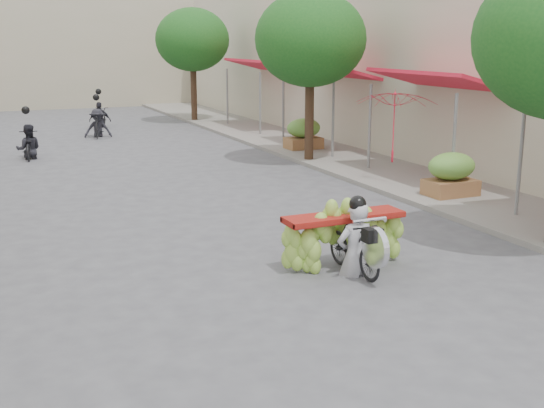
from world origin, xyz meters
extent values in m
cube|color=gray|center=(7.00, 15.00, 0.06)|extent=(4.00, 60.00, 0.12)
cube|color=beige|center=(12.00, 14.00, 3.00)|extent=(8.00, 40.00, 6.00)
cylinder|color=slate|center=(6.30, 5.90, 1.27)|extent=(0.08, 0.08, 2.55)
cube|color=red|center=(7.12, 10.00, 2.75)|extent=(1.77, 4.20, 0.53)
cylinder|color=slate|center=(6.30, 8.10, 1.27)|extent=(0.08, 0.08, 2.55)
cylinder|color=slate|center=(6.30, 11.90, 1.27)|extent=(0.08, 0.08, 2.55)
cube|color=red|center=(7.12, 16.00, 2.75)|extent=(1.77, 4.20, 0.53)
cylinder|color=slate|center=(6.30, 14.10, 1.27)|extent=(0.08, 0.08, 2.55)
cylinder|color=slate|center=(6.30, 17.90, 1.27)|extent=(0.08, 0.08, 2.55)
cube|color=red|center=(7.12, 22.00, 2.75)|extent=(1.77, 4.20, 0.53)
cylinder|color=slate|center=(6.30, 20.10, 1.27)|extent=(0.08, 0.08, 2.55)
cylinder|color=slate|center=(6.30, 23.90, 1.27)|extent=(0.08, 0.08, 2.55)
cube|color=#AFA58B|center=(0.00, 38.00, 3.50)|extent=(20.00, 6.00, 7.00)
cylinder|color=#3A2719|center=(5.40, 14.00, 1.60)|extent=(0.28, 0.28, 3.20)
ellipsoid|color=#1D571A|center=(5.40, 14.00, 3.80)|extent=(3.40, 3.40, 2.90)
cylinder|color=#3A2719|center=(5.40, 26.00, 1.60)|extent=(0.28, 0.28, 3.20)
ellipsoid|color=#1D571A|center=(5.40, 26.00, 3.80)|extent=(3.40, 3.40, 2.90)
cube|color=brown|center=(6.20, 8.00, 0.37)|extent=(1.20, 0.80, 0.50)
ellipsoid|color=#619C3A|center=(6.20, 8.00, 0.95)|extent=(1.20, 0.88, 0.66)
cube|color=brown|center=(6.20, 16.00, 0.37)|extent=(1.20, 0.80, 0.50)
ellipsoid|color=#619C3A|center=(6.20, 16.00, 0.95)|extent=(1.20, 0.88, 0.66)
imported|color=black|center=(1.35, 4.31, 0.47)|extent=(0.48, 1.60, 0.93)
cylinder|color=silver|center=(1.35, 3.66, 0.62)|extent=(0.10, 0.66, 0.66)
cube|color=black|center=(1.35, 3.76, 0.80)|extent=(0.28, 0.22, 0.22)
cylinder|color=silver|center=(1.35, 3.86, 1.02)|extent=(0.60, 0.05, 0.05)
cube|color=maroon|center=(1.35, 4.66, 0.88)|extent=(2.10, 0.55, 0.10)
imported|color=#B4B4BC|center=(1.35, 4.26, 1.22)|extent=(0.67, 0.49, 1.85)
sphere|color=black|center=(1.35, 4.23, 2.12)|extent=(0.28, 0.28, 0.28)
imported|color=red|center=(5.79, 9.84, 2.55)|extent=(2.54, 2.54, 1.90)
imported|color=white|center=(6.27, 16.48, 0.99)|extent=(0.99, 0.93, 1.74)
imported|color=black|center=(-2.62, 18.32, 0.43)|extent=(0.77, 1.59, 0.86)
imported|color=#212128|center=(-2.62, 18.32, 1.12)|extent=(0.85, 0.58, 1.65)
sphere|color=black|center=(-2.62, 18.32, 1.58)|extent=(0.26, 0.26, 0.26)
imported|color=black|center=(0.33, 22.59, 0.52)|extent=(0.90, 1.82, 1.03)
imported|color=#212128|center=(0.33, 22.59, 1.12)|extent=(1.16, 0.78, 1.65)
sphere|color=black|center=(0.33, 22.59, 1.58)|extent=(0.26, 0.26, 0.26)
imported|color=black|center=(0.96, 25.72, 0.42)|extent=(1.14, 1.61, 0.85)
imported|color=#212128|center=(0.96, 25.72, 1.12)|extent=(1.11, 0.90, 1.65)
sphere|color=black|center=(0.96, 25.72, 1.58)|extent=(0.26, 0.26, 0.26)
camera|label=1|loc=(-4.19, -4.96, 3.75)|focal=45.00mm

